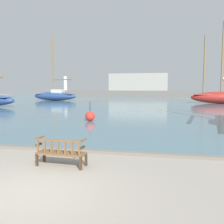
{
  "coord_description": "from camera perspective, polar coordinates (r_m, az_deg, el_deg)",
  "views": [
    {
      "loc": [
        3.15,
        -5.35,
        2.55
      ],
      "look_at": [
        -0.03,
        10.0,
        1.0
      ],
      "focal_mm": 40.0,
      "sensor_mm": 36.0,
      "label": 1
    }
  ],
  "objects": [
    {
      "name": "far_breakwater",
      "position": [
        65.93,
        7.57,
        5.21
      ],
      "size": [
        50.15,
        2.4,
        6.18
      ],
      "color": "#66605B",
      "rests_on": "ground"
    },
    {
      "name": "sailboat_distant_harbor",
      "position": [
        48.44,
        -12.9,
        3.74
      ],
      "size": [
        8.9,
        3.31,
        11.77
      ],
      "color": "navy",
      "rests_on": "harbor_water"
    },
    {
      "name": "park_bench",
      "position": [
        8.32,
        -11.61,
        -8.95
      ],
      "size": [
        1.63,
        0.62,
        0.92
      ],
      "color": "#3D2A19",
      "rests_on": "ground"
    },
    {
      "name": "harbor_water",
      "position": [
        49.51,
        8.07,
        2.69
      ],
      "size": [
        100.0,
        80.0,
        0.08
      ],
      "primitive_type": "cube",
      "color": "slate",
      "rests_on": "ground"
    },
    {
      "name": "channel_buoy",
      "position": [
        18.49,
        -5.03,
        -0.91
      ],
      "size": [
        0.72,
        0.72,
        1.42
      ],
      "color": "red",
      "rests_on": "harbor_water"
    },
    {
      "name": "sailboat_mid_port",
      "position": [
        41.96,
        23.94,
        3.37
      ],
      "size": [
        9.36,
        2.54,
        12.4
      ],
      "color": "maroon",
      "rests_on": "harbor_water"
    },
    {
      "name": "ground_plane",
      "position": [
        6.71,
        -18.14,
        -16.98
      ],
      "size": [
        160.0,
        160.0,
        0.0
      ],
      "primitive_type": "plane",
      "color": "gray"
    },
    {
      "name": "quay_edge_kerb",
      "position": [
        10.04,
        -7.04,
        -8.76
      ],
      "size": [
        40.0,
        0.3,
        0.12
      ],
      "primitive_type": "cube",
      "color": "slate",
      "rests_on": "ground"
    }
  ]
}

